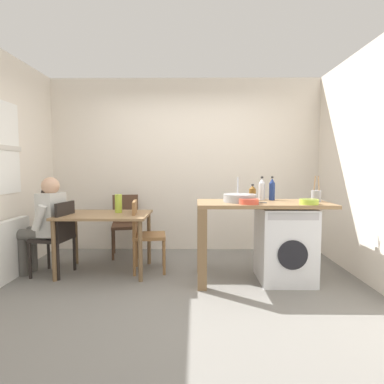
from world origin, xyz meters
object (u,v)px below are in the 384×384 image
Objects in this scene: chair_person_seat at (58,234)px; bottle_clear_small at (272,189)px; vase at (118,203)px; bottle_squat_brown at (262,189)px; colander at (309,201)px; seated_person at (45,220)px; chair_spare_by_wall at (126,221)px; utensil_crock at (316,196)px; bottle_tall_green at (252,193)px; chair_opposite at (143,231)px; mixing_bowl at (249,201)px; dining_table at (105,221)px; washing_machine at (285,244)px.

chair_person_seat is 3.11× the size of bottle_clear_small.
vase is (-1.91, 0.16, -0.19)m from bottle_clear_small.
bottle_squat_brown is 0.63m from colander.
seated_person reaches higher than chair_person_seat.
seated_person is at bearing -167.62° from vase.
utensil_crock is (2.45, -0.99, 0.48)m from chair_spare_by_wall.
bottle_squat_brown is at bearing 19.02° from bottle_tall_green.
bottle_tall_green reaches higher than vase.
chair_person_seat and chair_opposite have the same top height.
mixing_bowl reaches higher than vase.
dining_table is 0.79m from chair_spare_by_wall.
chair_person_seat is at bearing 42.24° from chair_spare_by_wall.
mixing_bowl is (-0.46, -0.20, 0.52)m from washing_machine.
colander is (0.29, -0.43, -0.10)m from bottle_clear_small.
chair_spare_by_wall is 3.00× the size of utensil_crock.
utensil_crock is (3.08, -0.11, 0.48)m from chair_person_seat.
chair_opposite is 1.41m from mixing_bowl.
bottle_squat_brown reaches higher than chair_person_seat.
bottle_squat_brown reaches higher than vase.
washing_machine is 4.03× the size of mixing_bowl.
bottle_squat_brown reaches higher than mixing_bowl.
colander is (3.06, -0.40, 0.28)m from seated_person.
washing_machine is 2.97× the size of bottle_clear_small.
mixing_bowl is (2.26, -0.36, 0.45)m from chair_person_seat.
colander is at bearing -1.78° from mixing_bowl.
mixing_bowl is 1.07× the size of colander.
chair_person_seat is at bearing -168.57° from dining_table.
washing_machine reaches higher than dining_table.
bottle_tall_green is (2.37, 0.05, 0.50)m from chair_person_seat.
bottle_tall_green is 0.24m from bottle_clear_small.
colander is 0.85× the size of vase.
bottle_tall_green is 0.82× the size of vase.
chair_spare_by_wall is (-0.39, 0.73, 0.00)m from chair_opposite.
dining_table is 1.22× the size of chair_spare_by_wall.
seated_person is 2.55m from bottle_tall_green.
mixing_bowl is at bearing -163.13° from utensil_crock.
bottle_clear_small is (0.24, 0.00, 0.04)m from bottle_tall_green.
seated_person reaches higher than dining_table.
dining_table is at bearing 179.35° from bottle_squat_brown.
washing_machine is (2.87, -0.18, -0.24)m from seated_person.
bottle_squat_brown reaches higher than bottle_tall_green.
chair_person_seat is 0.23m from seated_person.
washing_machine is at bearing 72.59° from chair_opposite.
bottle_tall_green is 0.67× the size of bottle_clear_small.
vase is at bearing -107.24° from chair_opposite.
bottle_squat_brown reaches higher than washing_machine.
bottle_clear_small reaches higher than bottle_tall_green.
washing_machine is at bearing -31.07° from bottle_tall_green.
chair_person_seat is 2.96m from colander.
bottle_squat_brown is 1.34× the size of mixing_bowl.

